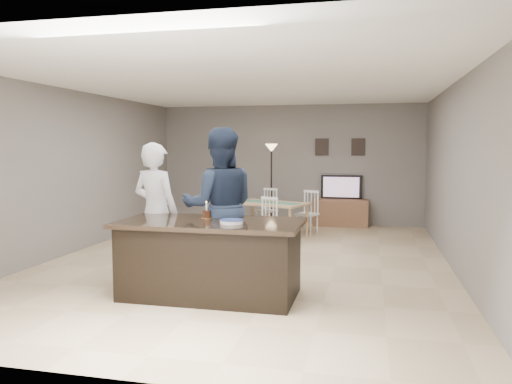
% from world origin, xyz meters
% --- Properties ---
extents(floor, '(8.00, 8.00, 0.00)m').
position_xyz_m(floor, '(0.00, 0.00, 0.00)').
color(floor, tan).
rests_on(floor, ground).
extents(room_shell, '(8.00, 8.00, 8.00)m').
position_xyz_m(room_shell, '(0.00, 0.00, 1.68)').
color(room_shell, slate).
rests_on(room_shell, floor).
extents(kitchen_island, '(2.15, 1.10, 0.90)m').
position_xyz_m(kitchen_island, '(0.00, -1.80, 0.45)').
color(kitchen_island, black).
rests_on(kitchen_island, floor).
extents(tv_console, '(1.20, 0.40, 0.60)m').
position_xyz_m(tv_console, '(1.20, 3.77, 0.30)').
color(tv_console, brown).
rests_on(tv_console, floor).
extents(television, '(0.91, 0.12, 0.53)m').
position_xyz_m(television, '(1.20, 3.84, 0.86)').
color(television, black).
rests_on(television, tv_console).
extents(tv_screen_glow, '(0.78, 0.00, 0.78)m').
position_xyz_m(tv_screen_glow, '(1.20, 3.76, 0.87)').
color(tv_screen_glow, orange).
rests_on(tv_screen_glow, tv_console).
extents(picture_frames, '(1.10, 0.02, 0.38)m').
position_xyz_m(picture_frames, '(1.15, 3.98, 1.75)').
color(picture_frames, black).
rests_on(picture_frames, room_shell).
extents(woman, '(0.75, 0.58, 1.82)m').
position_xyz_m(woman, '(-0.94, -1.25, 0.91)').
color(woman, silver).
rests_on(woman, floor).
extents(man, '(1.16, 1.03, 2.01)m').
position_xyz_m(man, '(-0.06, -1.25, 1.00)').
color(man, '#182236').
rests_on(man, floor).
extents(birthday_cake, '(0.13, 0.13, 0.21)m').
position_xyz_m(birthday_cake, '(-0.11, -1.61, 0.95)').
color(birthday_cake, gold).
rests_on(birthday_cake, kitchen_island).
extents(plate_stack, '(0.27, 0.27, 0.04)m').
position_xyz_m(plate_stack, '(0.30, -1.94, 0.92)').
color(plate_stack, white).
rests_on(plate_stack, kitchen_island).
extents(dining_table, '(1.85, 2.00, 0.87)m').
position_xyz_m(dining_table, '(-0.09, 2.20, 0.56)').
color(dining_table, '#A77B5A').
rests_on(dining_table, floor).
extents(floor_lamp, '(0.27, 0.27, 1.82)m').
position_xyz_m(floor_lamp, '(-0.29, 3.39, 1.41)').
color(floor_lamp, black).
rests_on(floor_lamp, floor).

